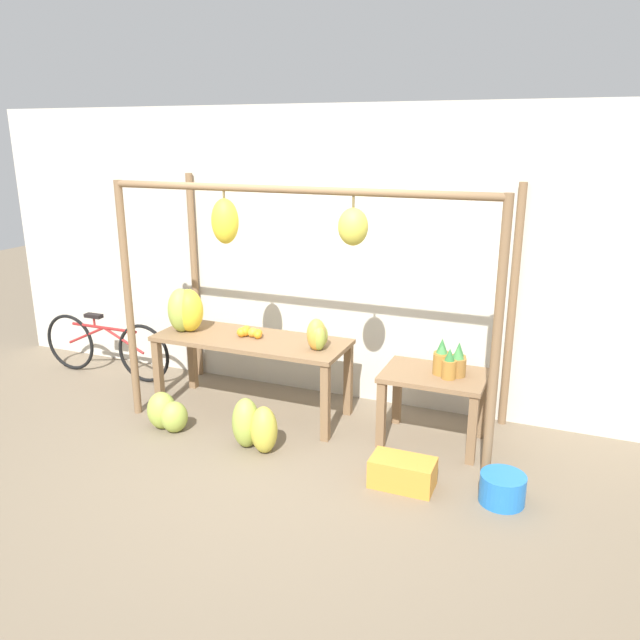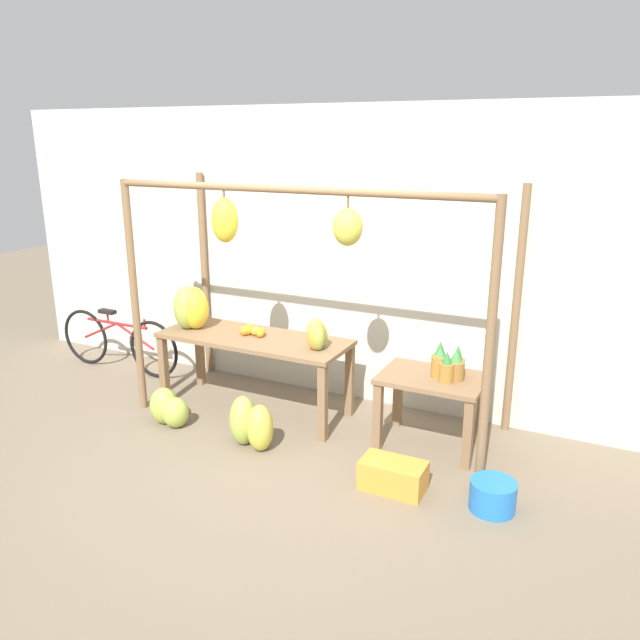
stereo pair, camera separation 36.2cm
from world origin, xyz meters
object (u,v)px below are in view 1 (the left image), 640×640
orange_pile (249,332)px  banana_pile_ground_left (167,413)px  banana_pile_ground_right (254,426)px  blue_bucket (502,489)px  banana_pile_on_table (185,311)px  parked_bicycle (106,346)px  fruit_crate_white (402,473)px  papaya_pile (317,336)px  pineapple_cluster (449,362)px

orange_pile → banana_pile_ground_left: (-0.49, -0.66, -0.62)m
banana_pile_ground_right → blue_bucket: bearing=-0.9°
banana_pile_on_table → parked_bicycle: size_ratio=0.26×
fruit_crate_white → papaya_pile: size_ratio=1.72×
pineapple_cluster → banana_pile_ground_left: bearing=-163.8°
blue_bucket → papaya_pile: (-1.69, 0.63, 0.75)m
banana_pile_on_table → banana_pile_ground_left: bearing=-75.6°
banana_pile_on_table → parked_bicycle: banana_pile_on_table is taller
papaya_pile → parked_bicycle: bearing=174.0°
banana_pile_on_table → blue_bucket: 3.22m
pineapple_cluster → fruit_crate_white: bearing=-101.0°
fruit_crate_white → papaya_pile: bearing=144.7°
banana_pile_on_table → papaya_pile: size_ratio=1.52×
pineapple_cluster → banana_pile_ground_left: size_ratio=0.65×
parked_bicycle → banana_pile_ground_left: bearing=-31.5°
pineapple_cluster → papaya_pile: (-1.13, -0.10, 0.11)m
blue_bucket → papaya_pile: bearing=159.6°
banana_pile_ground_right → banana_pile_ground_left: bearing=178.5°
fruit_crate_white → pineapple_cluster: bearing=79.0°
banana_pile_on_table → pineapple_cluster: (2.49, 0.08, -0.19)m
pineapple_cluster → banana_pile_ground_right: pineapple_cluster is taller
pineapple_cluster → papaya_pile: 1.14m
banana_pile_ground_right → fruit_crate_white: banana_pile_ground_right is taller
banana_pile_on_table → blue_bucket: banana_pile_on_table is taller
banana_pile_on_table → blue_bucket: (3.05, -0.65, -0.82)m
pineapple_cluster → banana_pile_ground_right: bearing=-154.1°
pineapple_cluster → fruit_crate_white: pineapple_cluster is taller
orange_pile → parked_bicycle: (-1.87, 0.18, -0.44)m
banana_pile_on_table → papaya_pile: banana_pile_on_table is taller
banana_pile_on_table → banana_pile_ground_left: size_ratio=0.90×
fruit_crate_white → banana_pile_ground_left: bearing=177.0°
banana_pile_on_table → banana_pile_ground_right: (1.04, -0.62, -0.72)m
banana_pile_on_table → parked_bicycle: (-1.23, 0.25, -0.60)m
banana_pile_on_table → papaya_pile: (1.36, -0.02, -0.08)m
orange_pile → banana_pile_ground_left: size_ratio=0.53×
banana_pile_on_table → pineapple_cluster: bearing=1.9°
banana_pile_ground_right → blue_bucket: (2.01, -0.03, -0.10)m
blue_bucket → parked_bicycle: (-4.28, 0.90, 0.23)m
banana_pile_ground_right → parked_bicycle: size_ratio=0.32×
orange_pile → banana_pile_ground_left: orange_pile is taller
banana_pile_on_table → parked_bicycle: 1.39m
pineapple_cluster → blue_bucket: pineapple_cluster is taller
orange_pile → banana_pile_on_table: bearing=-174.1°
banana_pile_ground_right → pineapple_cluster: bearing=25.9°
parked_bicycle → banana_pile_on_table: bearing=-11.5°
pineapple_cluster → blue_bucket: bearing=-52.6°
banana_pile_ground_right → blue_bucket: banana_pile_ground_right is taller
banana_pile_ground_left → papaya_pile: papaya_pile is taller
banana_pile_ground_left → parked_bicycle: parked_bicycle is taller
pineapple_cluster → fruit_crate_white: size_ratio=0.64×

